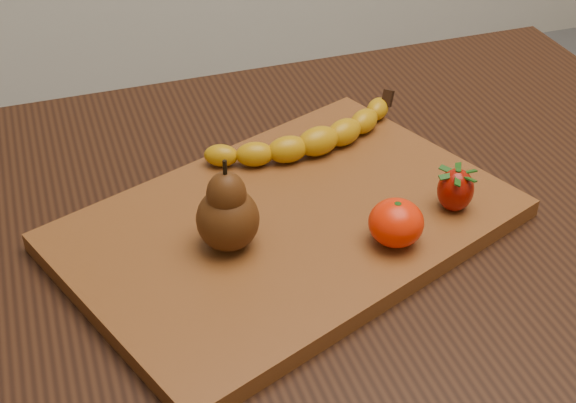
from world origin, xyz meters
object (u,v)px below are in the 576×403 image
object	(u,v)px
cutting_board	(288,225)
mandarin	(396,223)
table	(313,278)
pear	(227,205)

from	to	relation	value
cutting_board	mandarin	bearing A→B (deg)	-60.59
table	mandarin	distance (m)	0.18
cutting_board	pear	distance (m)	0.09
mandarin	pear	bearing A→B (deg)	162.64
cutting_board	pear	size ratio (longest dim) A/B	4.65
pear	cutting_board	bearing A→B (deg)	18.38
table	pear	world-z (taller)	pear
table	cutting_board	world-z (taller)	cutting_board
table	mandarin	world-z (taller)	mandarin
table	cutting_board	distance (m)	0.12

